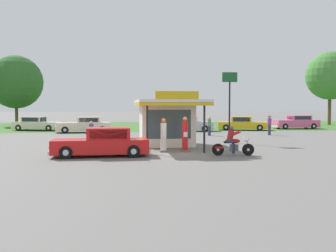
{
  "coord_description": "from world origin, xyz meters",
  "views": [
    {
      "loc": [
        -3.17,
        -21.38,
        2.69
      ],
      "look_at": [
        -0.13,
        2.86,
        1.4
      ],
      "focal_mm": 41.74,
      "sensor_mm": 36.0,
      "label": 1
    }
  ],
  "objects_px": {
    "gas_pump_offside": "(185,136)",
    "bystander_standing_back_lot": "(209,125)",
    "parked_car_back_row_left": "(296,122)",
    "gas_pump_nearside": "(164,137)",
    "motorcycle_with_rider": "(232,143)",
    "bystander_admiring_sedan": "(269,125)",
    "featured_classic_sedan": "(102,143)",
    "parked_car_back_row_right": "(84,125)",
    "parked_car_back_row_centre": "(189,124)",
    "parked_car_back_row_far_right": "(37,124)",
    "roadside_pole_sign": "(230,95)",
    "bystander_leaning_by_kiosk": "(91,131)",
    "parked_car_back_row_centre_right": "(242,124)"
  },
  "relations": [
    {
      "from": "gas_pump_offside",
      "to": "bystander_standing_back_lot",
      "type": "bearing_deg",
      "value": 70.32
    },
    {
      "from": "gas_pump_offside",
      "to": "parked_car_back_row_left",
      "type": "bearing_deg",
      "value": 51.15
    },
    {
      "from": "gas_pump_nearside",
      "to": "motorcycle_with_rider",
      "type": "bearing_deg",
      "value": -29.92
    },
    {
      "from": "gas_pump_offside",
      "to": "bystander_admiring_sedan",
      "type": "relative_size",
      "value": 1.15
    },
    {
      "from": "featured_classic_sedan",
      "to": "parked_car_back_row_right",
      "type": "xyz_separation_m",
      "value": [
        -2.57,
        18.7,
        0.01
      ]
    },
    {
      "from": "gas_pump_nearside",
      "to": "motorcycle_with_rider",
      "type": "xyz_separation_m",
      "value": [
        3.49,
        -2.01,
        -0.24
      ]
    },
    {
      "from": "gas_pump_nearside",
      "to": "gas_pump_offside",
      "type": "relative_size",
      "value": 0.96
    },
    {
      "from": "parked_car_back_row_centre",
      "to": "parked_car_back_row_far_right",
      "type": "bearing_deg",
      "value": 169.94
    },
    {
      "from": "gas_pump_nearside",
      "to": "bystander_admiring_sedan",
      "type": "xyz_separation_m",
      "value": [
        11.01,
        11.65,
        0.07
      ]
    },
    {
      "from": "roadside_pole_sign",
      "to": "gas_pump_offside",
      "type": "bearing_deg",
      "value": -129.02
    },
    {
      "from": "parked_car_back_row_far_right",
      "to": "bystander_standing_back_lot",
      "type": "distance_m",
      "value": 19.14
    },
    {
      "from": "parked_car_back_row_right",
      "to": "parked_car_back_row_centre",
      "type": "height_order",
      "value": "parked_car_back_row_centre"
    },
    {
      "from": "parked_car_back_row_far_right",
      "to": "bystander_leaning_by_kiosk",
      "type": "distance_m",
      "value": 16.19
    },
    {
      "from": "gas_pump_nearside",
      "to": "parked_car_back_row_centre",
      "type": "bearing_deg",
      "value": 75.26
    },
    {
      "from": "motorcycle_with_rider",
      "to": "roadside_pole_sign",
      "type": "relative_size",
      "value": 0.45
    },
    {
      "from": "motorcycle_with_rider",
      "to": "roadside_pole_sign",
      "type": "distance_m",
      "value": 7.83
    },
    {
      "from": "bystander_standing_back_lot",
      "to": "featured_classic_sedan",
      "type": "bearing_deg",
      "value": -123.99
    },
    {
      "from": "bystander_standing_back_lot",
      "to": "parked_car_back_row_centre_right",
      "type": "bearing_deg",
      "value": 53.14
    },
    {
      "from": "gas_pump_offside",
      "to": "parked_car_back_row_centre",
      "type": "relative_size",
      "value": 0.38
    },
    {
      "from": "parked_car_back_row_right",
      "to": "parked_car_back_row_far_right",
      "type": "xyz_separation_m",
      "value": [
        -5.32,
        3.7,
        -0.03
      ]
    },
    {
      "from": "gas_pump_nearside",
      "to": "parked_car_back_row_far_right",
      "type": "distance_m",
      "value": 23.83
    },
    {
      "from": "motorcycle_with_rider",
      "to": "parked_car_back_row_far_right",
      "type": "relative_size",
      "value": 0.41
    },
    {
      "from": "motorcycle_with_rider",
      "to": "roadside_pole_sign",
      "type": "bearing_deg",
      "value": 75.21
    },
    {
      "from": "roadside_pole_sign",
      "to": "bystander_leaning_by_kiosk",
      "type": "bearing_deg",
      "value": 173.09
    },
    {
      "from": "gas_pump_nearside",
      "to": "parked_car_back_row_centre_right",
      "type": "xyz_separation_m",
      "value": [
        10.82,
        18.9,
        -0.22
      ]
    },
    {
      "from": "bystander_leaning_by_kiosk",
      "to": "gas_pump_offside",
      "type": "bearing_deg",
      "value": -47.28
    },
    {
      "from": "gas_pump_offside",
      "to": "featured_classic_sedan",
      "type": "height_order",
      "value": "gas_pump_offside"
    },
    {
      "from": "parked_car_back_row_left",
      "to": "bystander_admiring_sedan",
      "type": "distance_m",
      "value": 11.21
    },
    {
      "from": "parked_car_back_row_right",
      "to": "parked_car_back_row_left",
      "type": "bearing_deg",
      "value": 7.87
    },
    {
      "from": "gas_pump_nearside",
      "to": "bystander_standing_back_lot",
      "type": "relative_size",
      "value": 1.15
    },
    {
      "from": "parked_car_back_row_right",
      "to": "bystander_leaning_by_kiosk",
      "type": "height_order",
      "value": "bystander_leaning_by_kiosk"
    },
    {
      "from": "parked_car_back_row_right",
      "to": "bystander_leaning_by_kiosk",
      "type": "bearing_deg",
      "value": -82.42
    },
    {
      "from": "parked_car_back_row_left",
      "to": "roadside_pole_sign",
      "type": "height_order",
      "value": "roadside_pole_sign"
    },
    {
      "from": "parked_car_back_row_centre",
      "to": "bystander_leaning_by_kiosk",
      "type": "bearing_deg",
      "value": -128.12
    },
    {
      "from": "gas_pump_offside",
      "to": "roadside_pole_sign",
      "type": "distance_m",
      "value": 6.99
    },
    {
      "from": "motorcycle_with_rider",
      "to": "parked_car_back_row_right",
      "type": "bearing_deg",
      "value": 116.21
    },
    {
      "from": "roadside_pole_sign",
      "to": "bystander_admiring_sedan",
      "type": "bearing_deg",
      "value": 49.36
    },
    {
      "from": "gas_pump_offside",
      "to": "motorcycle_with_rider",
      "type": "relative_size",
      "value": 0.9
    },
    {
      "from": "motorcycle_with_rider",
      "to": "parked_car_back_row_centre",
      "type": "height_order",
      "value": "parked_car_back_row_centre"
    },
    {
      "from": "gas_pump_nearside",
      "to": "bystander_admiring_sedan",
      "type": "height_order",
      "value": "gas_pump_nearside"
    },
    {
      "from": "bystander_leaning_by_kiosk",
      "to": "featured_classic_sedan",
      "type": "bearing_deg",
      "value": -81.84
    },
    {
      "from": "roadside_pole_sign",
      "to": "gas_pump_nearside",
      "type": "bearing_deg",
      "value": -136.62
    },
    {
      "from": "parked_car_back_row_far_right",
      "to": "motorcycle_with_rider",
      "type": "bearing_deg",
      "value": -57.2
    },
    {
      "from": "bystander_standing_back_lot",
      "to": "roadside_pole_sign",
      "type": "distance_m",
      "value": 7.15
    },
    {
      "from": "parked_car_back_row_centre_right",
      "to": "parked_car_back_row_far_right",
      "type": "bearing_deg",
      "value": 174.67
    },
    {
      "from": "parked_car_back_row_left",
      "to": "parked_car_back_row_far_right",
      "type": "bearing_deg",
      "value": 179.2
    },
    {
      "from": "gas_pump_offside",
      "to": "parked_car_back_row_right",
      "type": "distance_m",
      "value": 18.73
    },
    {
      "from": "motorcycle_with_rider",
      "to": "parked_car_back_row_far_right",
      "type": "bearing_deg",
      "value": 122.8
    },
    {
      "from": "motorcycle_with_rider",
      "to": "bystander_leaning_by_kiosk",
      "type": "distance_m",
      "value": 11.53
    },
    {
      "from": "parked_car_back_row_left",
      "to": "bystander_admiring_sedan",
      "type": "bearing_deg",
      "value": -127.36
    }
  ]
}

